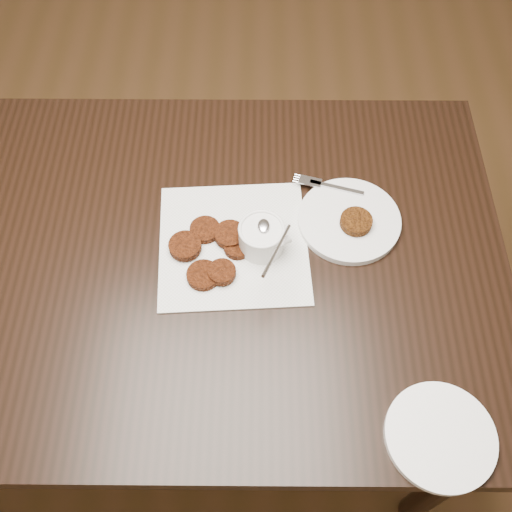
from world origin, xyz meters
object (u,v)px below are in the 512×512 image
at_px(plate_with_patty, 350,218).
at_px(plate_empty, 440,436).
at_px(table, 186,332).
at_px(sauce_ramekin, 262,228).
at_px(napkin, 233,244).

bearing_deg(plate_with_patty, plate_empty, -74.85).
xyz_separation_m(table, plate_with_patty, (0.37, 0.08, 0.39)).
height_order(table, sauce_ramekin, sauce_ramekin).
bearing_deg(sauce_ramekin, table, -173.91).
height_order(napkin, plate_empty, plate_empty).
distance_m(sauce_ramekin, plate_with_patty, 0.20).
bearing_deg(plate_empty, table, 143.71).
distance_m(table, plate_empty, 0.72).
distance_m(table, plate_with_patty, 0.55).
distance_m(table, napkin, 0.40).
bearing_deg(napkin, plate_empty, -47.12).
bearing_deg(sauce_ramekin, plate_with_patty, 18.78).
relative_size(table, napkin, 4.58).
bearing_deg(table, plate_empty, -36.29).
bearing_deg(plate_with_patty, table, -167.53).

